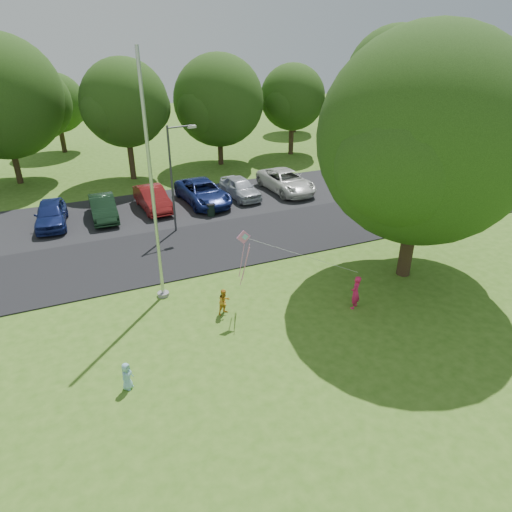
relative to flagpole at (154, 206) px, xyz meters
name	(u,v)px	position (x,y,z in m)	size (l,w,h in m)	color
ground	(287,340)	(3.50, -5.00, -4.17)	(120.00, 120.00, 0.00)	#3F6C1C
park_road	(210,245)	(3.50, 4.00, -4.14)	(60.00, 6.00, 0.06)	black
parking_strip	(179,206)	(3.50, 10.50, -4.14)	(42.00, 7.00, 0.06)	black
flagpole	(154,206)	(0.00, 0.00, 0.00)	(0.50, 0.50, 10.00)	#B7BABF
street_lamp	(175,170)	(2.54, 6.68, -0.58)	(1.67, 0.43, 5.97)	#3F3F44
trash_can	(211,210)	(4.90, 8.00, -3.75)	(0.52, 0.52, 0.82)	black
big_tree	(424,144)	(10.82, -2.70, 2.04)	(9.55, 8.96, 10.91)	#332316
tree_row	(164,97)	(5.09, 19.23, 1.55)	(64.35, 11.94, 10.88)	#332316
horizon_trees	(167,98)	(7.56, 28.88, 0.14)	(77.46, 7.20, 7.02)	#332316
parked_cars	(196,193)	(4.70, 10.39, -3.39)	(17.80, 5.46, 1.47)	navy
woman	(355,292)	(7.10, -4.13, -3.43)	(0.54, 0.35, 1.48)	#E71E5C
child_yellow	(224,302)	(1.99, -2.37, -3.61)	(0.54, 0.42, 1.12)	orange
child_blue	(127,376)	(-2.37, -5.18, -3.67)	(0.48, 0.31, 0.98)	#8CC6D7
kite	(246,248)	(2.99, -2.32, -1.40)	(4.49, 2.10, 2.53)	pink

